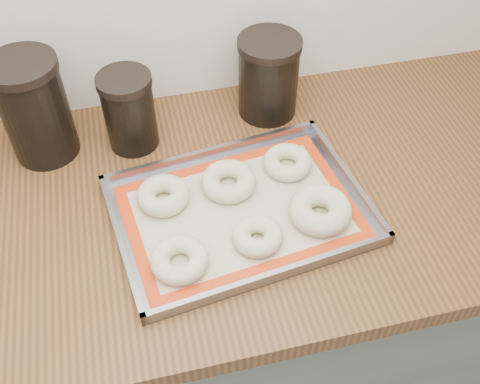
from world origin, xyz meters
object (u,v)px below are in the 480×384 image
object	(u,v)px
baking_tray	(240,211)
canister_left	(35,109)
canister_mid	(129,111)
bagel_front_left	(179,260)
bagel_front_right	(320,210)
bagel_back_left	(163,195)
bagel_back_mid	(229,181)
bagel_front_mid	(257,236)
canister_right	(268,77)
bagel_back_right	(288,162)

from	to	relation	value
baking_tray	canister_left	bearing A→B (deg)	143.03
canister_left	canister_mid	bearing A→B (deg)	-5.71
bagel_front_left	bagel_front_right	bearing A→B (deg)	9.84
bagel_back_left	baking_tray	bearing A→B (deg)	-23.37
bagel_back_mid	canister_mid	distance (m)	0.25
bagel_front_left	canister_mid	bearing A→B (deg)	96.95
bagel_front_left	bagel_front_mid	xyz separation A→B (m)	(0.14, 0.02, -0.00)
baking_tray	canister_left	world-z (taller)	canister_left
bagel_front_right	canister_left	bearing A→B (deg)	147.61
baking_tray	canister_right	bearing A→B (deg)	65.26
canister_right	bagel_back_left	bearing A→B (deg)	-139.92
baking_tray	bagel_back_right	world-z (taller)	bagel_back_right
bagel_front_left	canister_mid	size ratio (longest dim) A/B	0.61
bagel_back_left	bagel_back_mid	distance (m)	0.13
bagel_front_mid	canister_left	bearing A→B (deg)	136.94
bagel_back_left	canister_mid	world-z (taller)	canister_mid
bagel_back_left	bagel_back_right	bearing A→B (deg)	7.16
bagel_back_right	canister_left	distance (m)	0.50
canister_left	canister_right	xyz separation A→B (m)	(0.48, 0.02, -0.02)
canister_right	bagel_front_left	bearing A→B (deg)	-124.58
bagel_front_left	bagel_back_right	xyz separation A→B (m)	(0.25, 0.18, -0.00)
bagel_front_left	bagel_back_left	xyz separation A→B (m)	(-0.01, 0.15, 0.00)
bagel_front_right	canister_mid	distance (m)	0.43
bagel_back_left	canister_right	size ratio (longest dim) A/B	0.55
bagel_front_right	canister_left	xyz separation A→B (m)	(-0.49, 0.31, 0.08)
bagel_front_left	baking_tray	bearing A→B (deg)	36.12
baking_tray	canister_right	size ratio (longest dim) A/B	2.78
bagel_back_right	canister_right	world-z (taller)	canister_right
baking_tray	bagel_back_mid	world-z (taller)	bagel_back_mid
bagel_front_left	bagel_front_right	size ratio (longest dim) A/B	0.87
bagel_front_mid	canister_left	xyz separation A→B (m)	(-0.36, 0.34, 0.09)
bagel_front_left	canister_right	distance (m)	0.46
baking_tray	bagel_front_mid	world-z (taller)	bagel_front_mid
bagel_back_mid	bagel_back_right	xyz separation A→B (m)	(0.13, 0.03, -0.00)
bagel_front_right	bagel_back_left	bearing A→B (deg)	158.93
bagel_front_mid	canister_right	world-z (taller)	canister_right
bagel_front_left	bagel_back_right	size ratio (longest dim) A/B	1.04
bagel_front_left	bagel_front_mid	size ratio (longest dim) A/B	1.12
bagel_front_mid	bagel_front_right	distance (m)	0.13
bagel_back_left	canister_left	distance (m)	0.31
baking_tray	canister_right	distance (m)	0.32
baking_tray	bagel_front_mid	xyz separation A→B (m)	(0.01, -0.08, 0.01)
bagel_back_right	bagel_front_right	bearing A→B (deg)	-81.43
baking_tray	canister_left	xyz separation A→B (m)	(-0.35, 0.26, 0.10)
bagel_back_left	canister_right	distance (m)	0.35
bagel_front_left	bagel_back_mid	world-z (taller)	bagel_back_mid
bagel_back_mid	canister_right	bearing A→B (deg)	57.66
bagel_front_left	bagel_back_mid	distance (m)	0.20
bagel_back_left	bagel_back_mid	xyz separation A→B (m)	(0.13, 0.01, -0.00)
bagel_front_left	canister_right	world-z (taller)	canister_right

